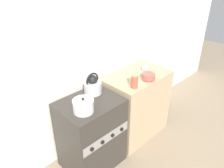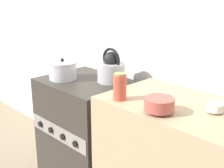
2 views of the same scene
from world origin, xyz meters
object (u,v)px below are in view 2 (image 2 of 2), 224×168
(enamel_bowl, at_px, (159,104))
(cooking_pot, at_px, (63,70))
(storage_jar, at_px, (120,87))
(stove, at_px, (87,134))
(kettle, at_px, (111,69))
(small_ceramic_bowl, at_px, (215,107))

(enamel_bowl, bearing_deg, cooking_pot, 175.81)
(cooking_pot, distance_m, storage_jar, 0.69)
(stove, bearing_deg, storage_jar, -18.28)
(stove, height_order, enamel_bowl, enamel_bowl)
(kettle, height_order, enamel_bowl, kettle)
(cooking_pot, bearing_deg, small_ceramic_bowl, 6.83)
(stove, bearing_deg, small_ceramic_bowl, 2.48)
(cooking_pot, height_order, small_ceramic_bowl, cooking_pot)
(small_ceramic_bowl, bearing_deg, cooking_pot, -173.17)
(stove, xyz_separation_m, small_ceramic_bowl, (1.02, 0.04, 0.51))
(kettle, bearing_deg, enamel_bowl, -23.44)
(enamel_bowl, bearing_deg, kettle, 156.56)
(kettle, height_order, storage_jar, kettle)
(cooking_pot, distance_m, enamel_bowl, 0.97)
(stove, distance_m, cooking_pot, 0.54)
(kettle, distance_m, cooking_pot, 0.37)
(storage_jar, bearing_deg, small_ceramic_bowl, 24.26)
(enamel_bowl, xyz_separation_m, small_ceramic_bowl, (0.20, 0.21, -0.02))
(small_ceramic_bowl, relative_size, storage_jar, 0.56)
(cooking_pot, xyz_separation_m, storage_jar, (0.68, -0.08, 0.05))
(kettle, bearing_deg, cooking_pot, -144.78)
(cooking_pot, relative_size, storage_jar, 1.32)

